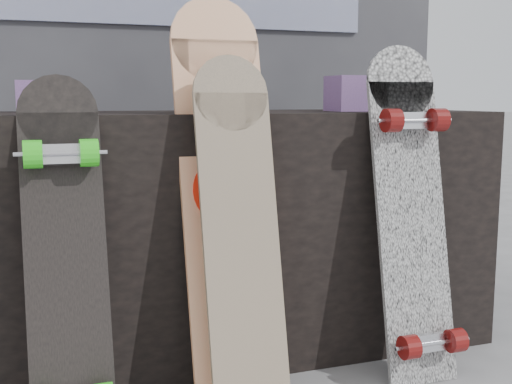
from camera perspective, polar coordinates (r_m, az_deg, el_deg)
name	(u,v)px	position (r m, az deg, el deg)	size (l,w,h in m)	color
vendor_table	(246,229)	(2.19, -0.86, -3.35)	(1.60, 0.60, 0.80)	black
booth	(186,40)	(2.98, -6.23, 13.27)	(2.40, 0.22, 2.20)	#38373D
merch_box_purple	(46,96)	(2.18, -18.19, 8.08)	(0.18, 0.12, 0.10)	#5D3A78
merch_box_small	(351,94)	(2.25, 8.40, 8.65)	(0.14, 0.14, 0.12)	#5D3A78
merch_box_flat	(218,103)	(2.14, -3.43, 7.94)	(0.22, 0.10, 0.06)	#D1B78C
longboard_geisha	(226,185)	(1.82, -2.71, 0.65)	(0.26, 0.30, 1.14)	beige
longboard_celtic	(240,223)	(1.72, -1.43, -2.81)	(0.21, 0.24, 0.96)	beige
longboard_cascadia	(413,208)	(1.98, 13.75, -1.39)	(0.23, 0.28, 1.01)	white
skateboard_dark	(66,251)	(1.68, -16.55, -5.06)	(0.20, 0.31, 0.91)	black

